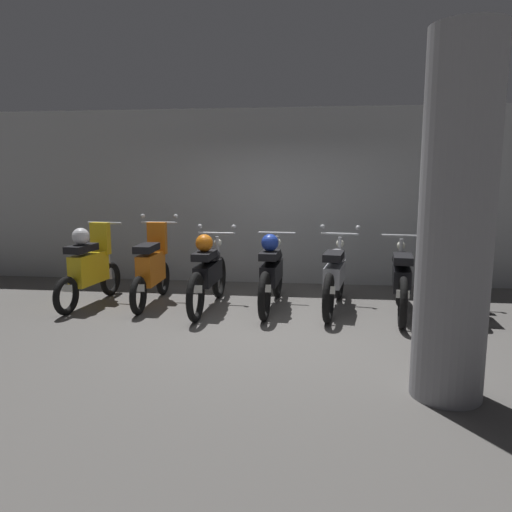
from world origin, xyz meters
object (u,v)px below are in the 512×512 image
object	(u,v)px
motorbike_slot_2	(208,272)
motorbike_slot_3	(272,271)
motorbike_slot_1	(152,268)
motorbike_slot_0	(90,266)
motorbike_slot_5	(401,279)
motorbike_slot_4	(335,275)
support_pillar	(456,221)
motorbike_slot_6	(465,275)

from	to	relation	value
motorbike_slot_2	motorbike_slot_3	distance (m)	0.90
motorbike_slot_1	motorbike_slot_2	distance (m)	0.90
motorbike_slot_0	motorbike_slot_3	size ratio (longest dim) A/B	0.86
motorbike_slot_5	motorbike_slot_1	bearing A→B (deg)	177.52
motorbike_slot_3	motorbike_slot_4	world-z (taller)	motorbike_slot_4
motorbike_slot_3	motorbike_slot_5	xyz separation A→B (m)	(1.77, -0.11, -0.04)
motorbike_slot_0	motorbike_slot_4	xyz separation A→B (m)	(3.54, 0.12, -0.07)
motorbike_slot_1	motorbike_slot_2	bearing A→B (deg)	-11.82
motorbike_slot_1	motorbike_slot_5	size ratio (longest dim) A/B	0.86
motorbike_slot_0	motorbike_slot_3	xyz separation A→B (m)	(2.65, 0.11, -0.04)
motorbike_slot_5	support_pillar	bearing A→B (deg)	-91.01
motorbike_slot_2	motorbike_slot_6	world-z (taller)	motorbike_slot_6
motorbike_slot_1	motorbike_slot_3	size ratio (longest dim) A/B	0.86
motorbike_slot_0	motorbike_slot_4	bearing A→B (deg)	2.00
motorbike_slot_1	motorbike_slot_6	xyz separation A→B (m)	(4.43, 0.04, 0.00)
motorbike_slot_2	motorbike_slot_5	xyz separation A→B (m)	(2.66, 0.03, -0.04)
motorbike_slot_2	motorbike_slot_1	bearing A→B (deg)	168.18
motorbike_slot_6	motorbike_slot_2	bearing A→B (deg)	-176.31
motorbike_slot_3	motorbike_slot_4	bearing A→B (deg)	0.86
motorbike_slot_4	support_pillar	bearing A→B (deg)	-72.70
motorbike_slot_0	motorbike_slot_6	distance (m)	5.31
motorbike_slot_0	motorbike_slot_1	size ratio (longest dim) A/B	1.00
motorbike_slot_4	motorbike_slot_5	bearing A→B (deg)	-8.04
motorbike_slot_3	motorbike_slot_5	bearing A→B (deg)	-3.60
motorbike_slot_3	motorbike_slot_1	bearing A→B (deg)	178.65
motorbike_slot_6	support_pillar	world-z (taller)	support_pillar
motorbike_slot_0	motorbike_slot_6	bearing A→B (deg)	2.10
motorbike_slot_2	support_pillar	world-z (taller)	support_pillar
motorbike_slot_2	motorbike_slot_6	xyz separation A→B (m)	(3.54, 0.23, -0.00)
support_pillar	motorbike_slot_6	bearing A→B (deg)	71.43
motorbike_slot_2	motorbike_slot_4	xyz separation A→B (m)	(1.77, 0.16, -0.04)
motorbike_slot_4	support_pillar	distance (m)	2.99
motorbike_slot_1	support_pillar	bearing A→B (deg)	-37.88
motorbike_slot_3	motorbike_slot_4	xyz separation A→B (m)	(0.89, 0.01, -0.03)
motorbike_slot_0	motorbike_slot_6	size ratio (longest dim) A/B	1.00
motorbike_slot_0	motorbike_slot_6	world-z (taller)	motorbike_slot_6
motorbike_slot_2	motorbike_slot_5	distance (m)	2.66
motorbike_slot_2	motorbike_slot_3	size ratio (longest dim) A/B	1.00
motorbike_slot_6	motorbike_slot_0	bearing A→B (deg)	-177.90
motorbike_slot_5	support_pillar	world-z (taller)	support_pillar
motorbike_slot_4	support_pillar	world-z (taller)	support_pillar
motorbike_slot_3	motorbike_slot_2	bearing A→B (deg)	-170.77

